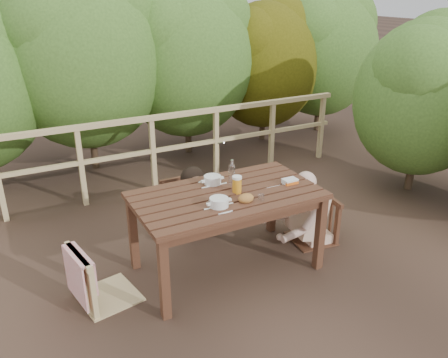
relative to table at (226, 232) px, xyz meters
name	(u,v)px	position (x,y,z in m)	size (l,w,h in m)	color
ground	(226,267)	(0.00, 0.00, -0.38)	(60.00, 60.00, 0.00)	#442F23
table	(226,232)	(0.00, 0.00, 0.00)	(1.66, 0.93, 0.77)	#402517
chair_left	(103,248)	(-1.12, 0.07, 0.11)	(0.49, 0.49, 0.98)	tan
chair_far	(188,186)	(0.00, 0.89, 0.11)	(0.50, 0.50, 1.00)	#402517
chair_right	(314,201)	(1.04, 0.04, 0.06)	(0.44, 0.44, 0.89)	#402517
woman	(187,179)	(0.00, 0.91, 0.19)	(0.47, 0.57, 1.16)	black
diner_right	(318,183)	(1.07, 0.04, 0.26)	(0.52, 0.64, 1.29)	beige
railing	(153,154)	(0.00, 2.00, 0.12)	(5.60, 0.10, 1.01)	tan
hedge_row	(145,31)	(0.40, 3.20, 1.52)	(6.60, 1.60, 3.80)	#375A20
soup_near	(219,203)	(-0.18, -0.20, 0.43)	(0.27, 0.27, 0.09)	white
soup_far	(213,180)	(-0.02, 0.25, 0.43)	(0.27, 0.27, 0.09)	silver
bread_roll	(246,198)	(0.07, -0.23, 0.43)	(0.14, 0.11, 0.08)	#97562B
beer_glass	(237,185)	(0.09, -0.02, 0.47)	(0.09, 0.09, 0.17)	#C38510
bottle	(232,173)	(0.13, 0.14, 0.52)	(0.06, 0.06, 0.26)	white
tumbler	(261,198)	(0.19, -0.27, 0.42)	(0.06, 0.06, 0.07)	white
butter_tub	(290,182)	(0.63, -0.08, 0.41)	(0.14, 0.10, 0.06)	silver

